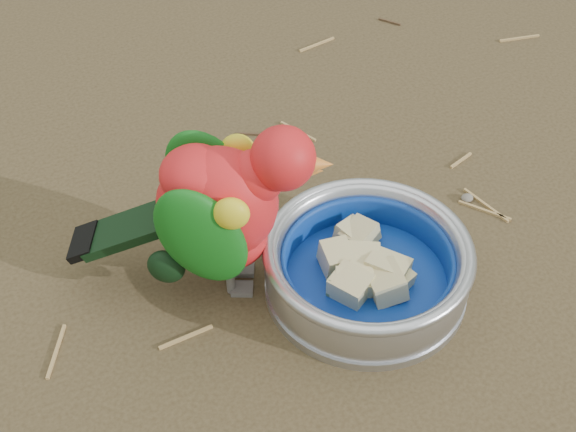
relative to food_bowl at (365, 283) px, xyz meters
name	(u,v)px	position (x,y,z in m)	size (l,w,h in m)	color
ground	(343,286)	(-0.02, 0.01, -0.01)	(60.00, 60.00, 0.00)	#493B24
food_bowl	(365,283)	(0.00, 0.00, 0.00)	(0.20, 0.20, 0.02)	#B2B2BA
bowl_wall	(367,263)	(0.00, 0.00, 0.03)	(0.20, 0.20, 0.04)	#B2B2BA
fruit_wedges	(367,268)	(0.00, 0.00, 0.02)	(0.12, 0.12, 0.03)	#CCBE82
lory_parrot	(223,216)	(-0.12, 0.07, 0.09)	(0.11, 0.23, 0.19)	red
ground_debris	(346,225)	(0.02, 0.09, -0.01)	(0.90, 0.80, 0.01)	tan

